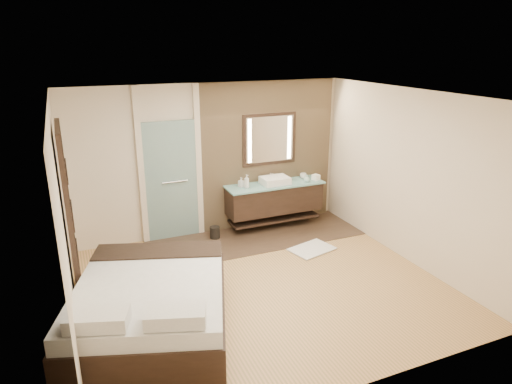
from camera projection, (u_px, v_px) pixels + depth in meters
name	position (u px, v px, depth m)	size (l,w,h in m)	color
floor	(262.00, 285.00, 6.59)	(5.00, 5.00, 0.00)	olive
tile_strip	(256.00, 237.00, 8.21)	(3.80, 1.30, 0.01)	#37271E
stone_wall	(268.00, 154.00, 8.51)	(2.60, 0.08, 2.70)	#A1825C
vanity	(274.00, 198.00, 8.49)	(1.85, 0.55, 0.88)	black
mirror_unit	(269.00, 139.00, 8.37)	(1.06, 0.04, 0.96)	black
frosted_door	(171.00, 176.00, 7.88)	(1.10, 0.12, 2.70)	silver
shoji_partition	(70.00, 218.00, 5.83)	(0.06, 1.20, 2.40)	black
bed	(152.00, 306.00, 5.45)	(2.34, 2.61, 0.84)	black
bath_mat	(312.00, 249.00, 7.71)	(0.72, 0.50, 0.02)	white
waste_bin	(215.00, 233.00, 8.13)	(0.18, 0.18, 0.22)	black
tissue_box	(316.00, 177.00, 8.61)	(0.12, 0.12, 0.10)	white
soap_bottle_a	(247.00, 181.00, 8.12)	(0.09, 0.09, 0.24)	silver
soap_bottle_b	(241.00, 182.00, 8.19)	(0.08, 0.08, 0.17)	#B2B2B2
soap_bottle_c	(307.00, 178.00, 8.48)	(0.11, 0.11, 0.14)	#ABD7D2
cup	(303.00, 176.00, 8.73)	(0.12, 0.12, 0.10)	silver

